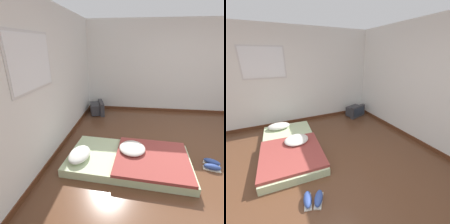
# 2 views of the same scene
# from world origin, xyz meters

# --- Properties ---
(ground_plane) EXTENTS (20.00, 20.00, 0.00)m
(ground_plane) POSITION_xyz_m (0.00, 0.00, 0.00)
(ground_plane) COLOR brown
(wall_back) EXTENTS (7.58, 0.08, 2.60)m
(wall_back) POSITION_xyz_m (-0.00, 2.89, 1.29)
(wall_back) COLOR white
(wall_back) RESTS_ON ground_plane
(mattress_bed) EXTENTS (1.23, 2.12, 0.29)m
(mattress_bed) POSITION_xyz_m (-0.11, 1.48, 0.10)
(mattress_bed) COLOR beige
(mattress_bed) RESTS_ON ground_plane
(crt_tv) EXTENTS (0.63, 0.52, 0.37)m
(crt_tv) POSITION_xyz_m (2.12, 2.50, 0.18)
(crt_tv) COLOR #333338
(crt_tv) RESTS_ON ground_plane
(sneaker_pair) EXTENTS (0.33, 0.33, 0.10)m
(sneaker_pair) POSITION_xyz_m (-0.03, 0.10, 0.05)
(sneaker_pair) COLOR silver
(sneaker_pair) RESTS_ON ground_plane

